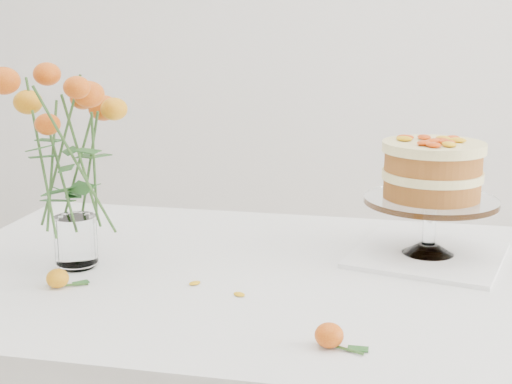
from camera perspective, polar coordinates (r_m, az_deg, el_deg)
table at (r=1.52m, az=0.64°, el=-9.29°), size 1.43×0.93×0.76m
napkin at (r=1.62m, az=13.56°, el=-4.94°), size 0.37×0.37×0.01m
cake_stand at (r=1.57m, az=13.92°, el=1.23°), size 0.29×0.29×0.26m
rose_vase at (r=1.50m, az=-14.64°, el=3.61°), size 0.36×0.36×0.44m
loose_rose_near at (r=1.45m, az=-15.58°, el=-6.68°), size 0.08×0.04×0.04m
loose_rose_far at (r=1.16m, az=5.89°, el=-11.35°), size 0.08×0.05×0.04m
stray_petal_a at (r=1.43m, az=-4.92°, el=-7.28°), size 0.03×0.02×0.00m
stray_petal_b at (r=1.37m, az=-1.35°, el=-8.20°), size 0.03×0.02×0.00m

